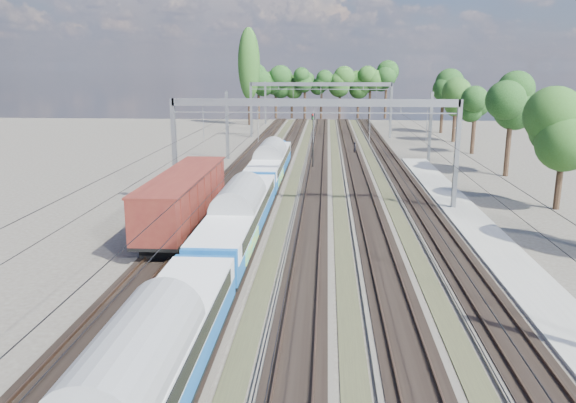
# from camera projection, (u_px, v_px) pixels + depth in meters

# --- Properties ---
(track_bed) EXTENTS (21.00, 130.00, 0.34)m
(track_bed) POSITION_uv_depth(u_px,v_px,m) (316.00, 174.00, 61.29)
(track_bed) COLOR #47423A
(track_bed) RESTS_ON ground
(platform) EXTENTS (3.00, 70.00, 0.30)m
(platform) POSITION_uv_depth(u_px,v_px,m) (494.00, 247.00, 36.23)
(platform) COLOR gray
(platform) RESTS_ON ground
(catenary) EXTENTS (25.65, 130.00, 9.00)m
(catenary) POSITION_uv_depth(u_px,v_px,m) (321.00, 110.00, 67.25)
(catenary) COLOR gray
(catenary) RESTS_ON ground
(tree_belt) EXTENTS (40.28, 100.62, 11.54)m
(tree_belt) POSITION_uv_depth(u_px,v_px,m) (355.00, 86.00, 107.87)
(tree_belt) COLOR black
(tree_belt) RESTS_ON ground
(poplar) EXTENTS (4.40, 4.40, 19.04)m
(poplar) POSITION_uv_depth(u_px,v_px,m) (249.00, 65.00, 110.90)
(poplar) COLOR black
(poplar) RESTS_ON ground
(emu_train) EXTENTS (2.88, 60.94, 4.21)m
(emu_train) POSITION_uv_depth(u_px,v_px,m) (239.00, 211.00, 35.94)
(emu_train) COLOR black
(emu_train) RESTS_ON ground
(freight_boxcar) EXTENTS (3.21, 15.49, 3.99)m
(freight_boxcar) POSITION_uv_depth(u_px,v_px,m) (184.00, 197.00, 39.89)
(freight_boxcar) COLOR black
(freight_boxcar) RESTS_ON ground
(worker) EXTENTS (0.39, 0.59, 1.61)m
(worker) POSITION_uv_depth(u_px,v_px,m) (355.00, 148.00, 75.56)
(worker) COLOR black
(worker) RESTS_ON ground
(signal_near) EXTENTS (0.45, 0.41, 6.37)m
(signal_near) POSITION_uv_depth(u_px,v_px,m) (313.00, 134.00, 64.06)
(signal_near) COLOR black
(signal_near) RESTS_ON ground
(signal_far) EXTENTS (0.37, 0.34, 5.76)m
(signal_far) POSITION_uv_depth(u_px,v_px,m) (369.00, 113.00, 98.09)
(signal_far) COLOR black
(signal_far) RESTS_ON ground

